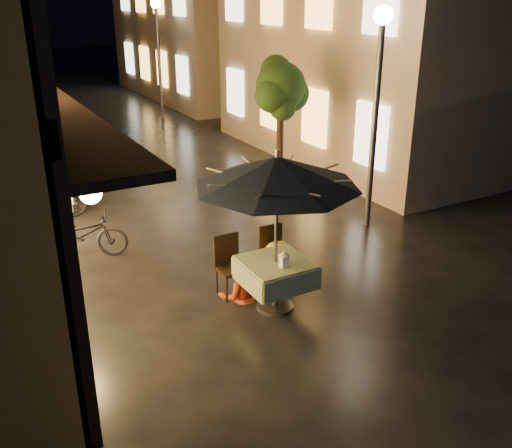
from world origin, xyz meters
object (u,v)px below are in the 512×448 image
cafe_table (276,273)px  person_yellow (279,244)px  bicycle_0 (81,234)px  streetlamp_near (378,80)px  table_lantern (284,258)px  person_orange (239,256)px  patio_umbrella (277,172)px

cafe_table → person_yellow: (0.39, 0.55, 0.17)m
person_yellow → bicycle_0: 3.67m
streetlamp_near → bicycle_0: 6.14m
streetlamp_near → table_lantern: (-3.34, -2.17, -2.00)m
cafe_table → person_orange: 0.64m
streetlamp_near → person_orange: streetlamp_near is taller
streetlamp_near → cafe_table: (-3.34, -1.94, -2.33)m
cafe_table → patio_umbrella: patio_umbrella is taller
streetlamp_near → person_orange: (-3.67, -1.41, -2.21)m
person_yellow → bicycle_0: bearing=-58.7°
streetlamp_near → patio_umbrella: 3.94m
cafe_table → person_yellow: person_yellow is taller
person_orange → bicycle_0: bearing=-44.0°
streetlamp_near → person_orange: size_ratio=2.98×
person_yellow → table_lantern: bearing=51.7°
cafe_table → person_orange: (-0.33, 0.53, 0.12)m
patio_umbrella → bicycle_0: patio_umbrella is taller
person_orange → bicycle_0: 3.24m
cafe_table → person_orange: person_orange is taller
streetlamp_near → person_orange: 4.51m
cafe_table → table_lantern: bearing=-90.0°
cafe_table → bicycle_0: 3.86m
patio_umbrella → person_yellow: bearing=55.1°
streetlamp_near → table_lantern: 4.46m
person_yellow → person_orange: bearing=-10.1°
streetlamp_near → person_yellow: bearing=-154.8°
table_lantern → patio_umbrella: bearing=90.0°
streetlamp_near → patio_umbrella: size_ratio=1.72×
streetlamp_near → patio_umbrella: streetlamp_near is taller
table_lantern → bicycle_0: bearing=121.6°
cafe_table → patio_umbrella: bearing=-66.0°
patio_umbrella → person_yellow: patio_umbrella is taller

